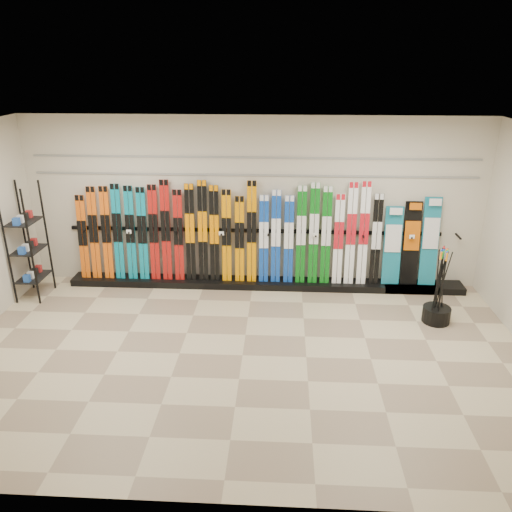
{
  "coord_description": "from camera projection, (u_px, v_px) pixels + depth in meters",
  "views": [
    {
      "loc": [
        0.51,
        -5.94,
        3.86
      ],
      "look_at": [
        0.13,
        1.0,
        1.1
      ],
      "focal_mm": 35.0,
      "sensor_mm": 36.0,
      "label": 1
    }
  ],
  "objects": [
    {
      "name": "back_wall",
      "position": [
        253.0,
        203.0,
        8.73
      ],
      "size": [
        8.0,
        0.0,
        8.0
      ],
      "primitive_type": "plane",
      "rotation": [
        1.57,
        0.0,
        0.0
      ],
      "color": "beige",
      "rests_on": "floor"
    },
    {
      "name": "floor",
      "position": [
        243.0,
        355.0,
        6.96
      ],
      "size": [
        8.0,
        8.0,
        0.0
      ],
      "primitive_type": "plane",
      "color": "gray",
      "rests_on": "ground"
    },
    {
      "name": "snowboards",
      "position": [
        412.0,
        244.0,
        8.69
      ],
      "size": [
        0.94,
        0.24,
        1.55
      ],
      "color": "#14728C",
      "rests_on": "ski_rack_base"
    },
    {
      "name": "pole_bin",
      "position": [
        436.0,
        314.0,
        7.81
      ],
      "size": [
        0.43,
        0.43,
        0.25
      ],
      "primitive_type": "cylinder",
      "color": "black",
      "rests_on": "floor"
    },
    {
      "name": "ceiling",
      "position": [
        240.0,
        137.0,
        5.85
      ],
      "size": [
        8.0,
        8.0,
        0.0
      ],
      "primitive_type": "plane",
      "rotation": [
        3.14,
        0.0,
        0.0
      ],
      "color": "silver",
      "rests_on": "back_wall"
    },
    {
      "name": "slatwall_rail_0",
      "position": [
        253.0,
        175.0,
        8.52
      ],
      "size": [
        7.6,
        0.02,
        0.03
      ],
      "primitive_type": "cube",
      "color": "gray",
      "rests_on": "back_wall"
    },
    {
      "name": "slatwall_rail_1",
      "position": [
        253.0,
        158.0,
        8.41
      ],
      "size": [
        7.6,
        0.02,
        0.03
      ],
      "primitive_type": "cube",
      "color": "gray",
      "rests_on": "back_wall"
    },
    {
      "name": "ski_rack_base",
      "position": [
        265.0,
        283.0,
        9.04
      ],
      "size": [
        8.0,
        0.4,
        0.12
      ],
      "primitive_type": "cube",
      "color": "black",
      "rests_on": "floor"
    },
    {
      "name": "ski_poles",
      "position": [
        440.0,
        286.0,
        7.65
      ],
      "size": [
        0.26,
        0.36,
        1.18
      ],
      "color": "black",
      "rests_on": "pole_bin"
    },
    {
      "name": "skis",
      "position": [
        228.0,
        235.0,
        8.77
      ],
      "size": [
        5.37,
        0.19,
        1.82
      ],
      "color": "#E75C0E",
      "rests_on": "ski_rack_base"
    },
    {
      "name": "accessory_rack",
      "position": [
        27.0,
        242.0,
        8.36
      ],
      "size": [
        0.4,
        0.6,
        1.98
      ],
      "primitive_type": "cube",
      "color": "black",
      "rests_on": "floor"
    }
  ]
}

